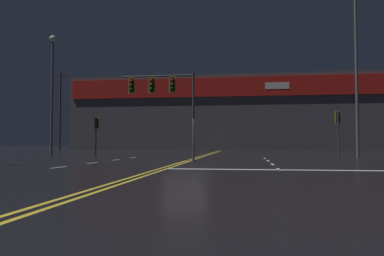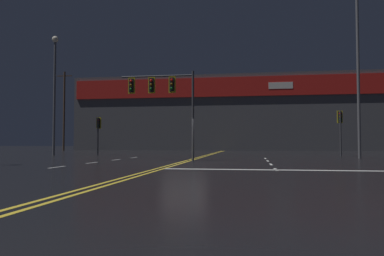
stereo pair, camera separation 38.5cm
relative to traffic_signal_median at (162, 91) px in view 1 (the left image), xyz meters
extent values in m
plane|color=black|center=(1.64, -1.30, -4.19)|extent=(200.00, 200.00, 0.00)
cube|color=gold|center=(1.49, -1.30, -4.18)|extent=(0.12, 60.00, 0.01)
cube|color=gold|center=(1.79, -1.30, -4.18)|extent=(0.12, 60.00, 0.01)
cube|color=silver|center=(-3.00, -6.70, -4.18)|extent=(0.12, 1.40, 0.01)
cube|color=silver|center=(-3.00, -3.10, -4.18)|extent=(0.12, 1.40, 0.01)
cube|color=silver|center=(-3.00, 0.50, -4.18)|extent=(0.12, 1.40, 0.01)
cube|color=silver|center=(-3.00, 4.10, -4.18)|extent=(0.12, 1.40, 0.01)
cube|color=silver|center=(6.29, -6.70, -4.18)|extent=(0.12, 1.40, 0.01)
cube|color=silver|center=(6.29, -3.10, -4.18)|extent=(0.12, 1.40, 0.01)
cube|color=silver|center=(6.29, 0.50, -4.18)|extent=(0.12, 1.40, 0.01)
cube|color=silver|center=(6.29, 4.10, -4.18)|extent=(0.12, 1.40, 0.01)
cube|color=silver|center=(6.29, -6.94, -4.18)|extent=(8.92, 0.40, 0.01)
cylinder|color=#38383D|center=(1.93, 0.01, -1.51)|extent=(0.14, 0.14, 5.35)
cylinder|color=#38383D|center=(-0.28, 0.01, 0.91)|extent=(4.43, 0.10, 0.10)
cube|color=black|center=(0.67, 0.01, 0.37)|extent=(0.28, 0.24, 0.84)
cube|color=gold|center=(0.67, 0.01, 0.37)|extent=(0.42, 0.08, 0.99)
sphere|color=red|center=(0.67, -0.14, 0.62)|extent=(0.17, 0.17, 0.17)
sphere|color=#543707|center=(0.67, -0.14, 0.37)|extent=(0.17, 0.17, 0.17)
sphere|color=#084513|center=(0.67, -0.14, 0.12)|extent=(0.17, 0.17, 0.17)
cube|color=black|center=(-0.60, 0.01, 0.37)|extent=(0.28, 0.24, 0.84)
cube|color=gold|center=(-0.60, 0.01, 0.37)|extent=(0.42, 0.08, 0.99)
sphere|color=red|center=(-0.60, -0.14, 0.62)|extent=(0.17, 0.17, 0.17)
sphere|color=#543707|center=(-0.60, -0.14, 0.37)|extent=(0.17, 0.17, 0.17)
sphere|color=#084513|center=(-0.60, -0.14, 0.12)|extent=(0.17, 0.17, 0.17)
cube|color=black|center=(-1.86, 0.01, 0.37)|extent=(0.28, 0.24, 0.84)
cube|color=gold|center=(-1.86, 0.01, 0.37)|extent=(0.42, 0.08, 0.99)
sphere|color=red|center=(-1.86, -0.14, 0.62)|extent=(0.17, 0.17, 0.17)
sphere|color=#543707|center=(-1.86, -0.14, 0.37)|extent=(0.17, 0.17, 0.17)
sphere|color=#084513|center=(-1.86, -0.14, 0.12)|extent=(0.17, 0.17, 0.17)
cylinder|color=#38383D|center=(-7.94, 9.22, -2.54)|extent=(0.13, 0.13, 3.29)
cube|color=black|center=(-7.94, 9.40, -1.37)|extent=(0.28, 0.24, 0.84)
cube|color=gold|center=(-7.94, 9.40, -1.37)|extent=(0.42, 0.08, 0.99)
sphere|color=red|center=(-7.94, 9.24, -1.12)|extent=(0.17, 0.17, 0.17)
sphere|color=#543707|center=(-7.94, 9.24, -1.37)|extent=(0.17, 0.17, 0.17)
sphere|color=#084513|center=(-7.94, 9.24, -1.62)|extent=(0.17, 0.17, 0.17)
cylinder|color=#38383D|center=(12.34, 9.11, -2.39)|extent=(0.13, 0.13, 3.60)
cube|color=black|center=(12.34, 9.29, -1.06)|extent=(0.28, 0.24, 0.84)
cube|color=gold|center=(12.34, 9.29, -1.06)|extent=(0.42, 0.08, 0.99)
sphere|color=red|center=(12.34, 9.13, -0.80)|extent=(0.17, 0.17, 0.17)
sphere|color=#543707|center=(12.34, 9.13, -1.06)|extent=(0.17, 0.17, 0.17)
sphere|color=#084513|center=(12.34, 9.13, -1.31)|extent=(0.17, 0.17, 0.17)
cylinder|color=#59595E|center=(-11.43, 8.04, 0.76)|extent=(0.20, 0.20, 9.90)
sphere|color=silver|center=(-11.43, 8.04, 5.88)|extent=(0.56, 0.56, 0.56)
cylinder|color=#59595E|center=(12.67, 5.19, 1.74)|extent=(0.20, 0.20, 11.86)
cube|color=#4C4C51|center=(1.64, 34.55, 1.14)|extent=(43.96, 10.00, 10.66)
cube|color=red|center=(1.64, 29.45, 4.61)|extent=(43.08, 0.20, 2.66)
cube|color=white|center=(9.34, 29.40, 4.61)|extent=(3.20, 0.16, 0.90)
cylinder|color=#4C3828|center=(-20.72, 27.32, 1.39)|extent=(0.26, 0.26, 11.16)
cube|color=#4C3828|center=(-20.72, 27.32, 6.37)|extent=(2.20, 0.12, 0.12)
camera|label=1|loc=(4.94, -21.93, -3.14)|focal=35.00mm
camera|label=2|loc=(5.32, -21.87, -3.14)|focal=35.00mm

